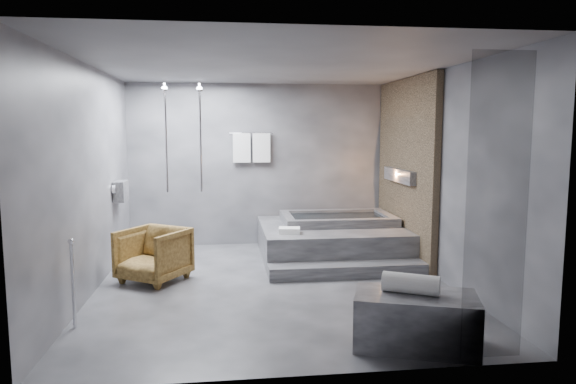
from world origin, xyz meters
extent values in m
plane|color=#313133|center=(0.00, 0.00, 0.00)|extent=(5.00, 5.00, 0.00)
cube|color=#515154|center=(0.00, 0.00, 2.80)|extent=(4.50, 5.00, 0.04)
cube|color=#3C3C41|center=(0.00, 2.50, 1.40)|extent=(4.50, 0.04, 2.80)
cube|color=#3C3C41|center=(0.00, -2.50, 1.40)|extent=(4.50, 0.04, 2.80)
cube|color=#3C3C41|center=(-2.25, 0.00, 1.40)|extent=(0.04, 5.00, 2.80)
cube|color=#3C3C41|center=(2.25, 0.00, 1.40)|extent=(0.04, 5.00, 2.80)
cube|color=#917855|center=(2.19, 1.25, 1.40)|extent=(0.10, 2.40, 2.78)
cube|color=#FF9938|center=(2.11, 1.25, 1.30)|extent=(0.14, 1.20, 0.20)
cube|color=gray|center=(-2.16, 1.40, 1.10)|extent=(0.16, 0.42, 0.30)
imported|color=beige|center=(-2.15, 1.30, 1.05)|extent=(0.08, 0.08, 0.21)
imported|color=beige|center=(-2.15, 1.50, 1.03)|extent=(0.07, 0.07, 0.15)
cylinder|color=silver|center=(-1.00, 2.05, 1.90)|extent=(0.04, 0.04, 1.80)
cylinder|color=silver|center=(-1.55, 2.05, 1.90)|extent=(0.04, 0.04, 1.80)
cylinder|color=silver|center=(-0.15, 2.44, 1.95)|extent=(0.75, 0.02, 0.02)
cube|color=white|center=(-0.32, 2.42, 1.70)|extent=(0.30, 0.06, 0.50)
cube|color=white|center=(0.02, 2.42, 1.70)|extent=(0.30, 0.06, 0.50)
cylinder|color=silver|center=(-2.15, -1.20, 0.45)|extent=(0.04, 0.04, 0.90)
cube|color=black|center=(1.65, -2.45, 1.35)|extent=(0.55, 0.01, 2.60)
cube|color=#363639|center=(1.05, 1.45, 0.25)|extent=(2.20, 2.00, 0.50)
cube|color=#363639|center=(1.05, 0.27, 0.09)|extent=(2.20, 0.36, 0.18)
cube|color=#353538|center=(1.13, -2.05, 0.25)|extent=(1.25, 0.93, 0.50)
imported|color=#432D10|center=(-1.57, 0.39, 0.36)|extent=(1.07, 1.08, 0.72)
cylinder|color=silver|center=(1.09, -2.01, 0.59)|extent=(0.55, 0.41, 0.19)
cube|color=white|center=(0.32, 0.89, 0.54)|extent=(0.34, 0.27, 0.08)
camera|label=1|loc=(-0.61, -6.45, 2.01)|focal=32.00mm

